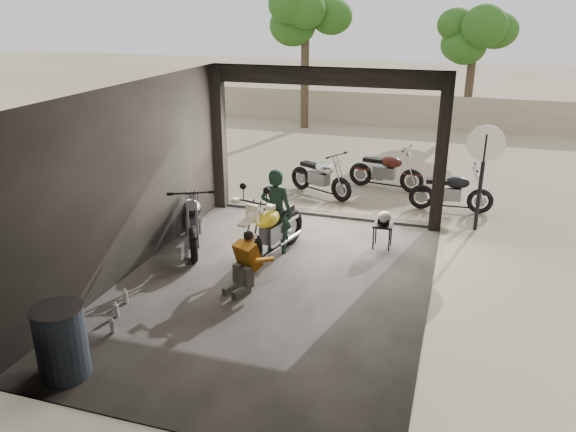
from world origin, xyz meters
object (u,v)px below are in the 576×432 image
Objects in this scene: sign_post at (483,161)px; stool at (383,228)px; left_bike at (193,214)px; helmet at (384,217)px; main_bike at (272,225)px; outside_bike_a at (321,173)px; oil_drum at (62,343)px; outside_bike_c at (452,188)px; outside_bike_b at (386,167)px; mechanic at (243,264)px; rider at (276,212)px.

stool is at bearing -131.25° from sign_post.
left_bike reaches higher than helmet.
main_bike is 2.14m from stool.
outside_bike_a is (-0.05, 3.76, -0.08)m from main_bike.
left_bike is at bearing -170.46° from main_bike.
oil_drum is 0.44× the size of sign_post.
left_bike is at bearing 122.93° from outside_bike_c.
outside_bike_a is 1.73m from outside_bike_b.
oil_drum is at bearing -112.50° from left_bike.
outside_bike_a is 7.96m from oil_drum.
mechanic is 0.44× the size of sign_post.
main_bike is at bearing 172.83° from outside_bike_b.
outside_bike_a is 3.31m from helmet.
rider is 4.56m from oil_drum.
stool is at bearing -122.67° from helmet.
stool is at bearing 74.46° from mechanic.
left_bike is 5.78m from outside_bike_c.
sign_post is (3.62, -1.22, 0.90)m from outside_bike_a.
sign_post is (3.59, 3.91, 0.97)m from mechanic.
helmet is (0.01, 0.04, 0.20)m from stool.
oil_drum is (-1.28, -7.86, -0.08)m from outside_bike_a.
sign_post is at bearing -154.82° from outside_bike_c.
sign_post is (4.89, 6.64, 0.98)m from oil_drum.
stool is (1.87, 1.03, -0.22)m from main_bike.
left_bike is (-1.61, 0.09, -0.01)m from main_bike.
rider is 2.05m from helmet.
main_bike is 1.02× the size of left_bike.
outside_bike_b is (1.44, 0.96, 0.01)m from outside_bike_a.
outside_bike_b is 9.23m from oil_drum.
mechanic is 1.97× the size of stool.
mechanic reaches higher than helmet.
helmet is at bearing -155.10° from rider.
left_bike reaches higher than outside_bike_b.
stool is at bearing -155.99° from rider.
outside_bike_c is 5.77m from mechanic.
oil_drum is (-1.33, -4.35, -0.34)m from rider.
sign_post is (1.70, 1.51, 1.04)m from stool.
sign_post is at bearing 48.06° from main_bike.
main_bike is at bearing 135.78° from outside_bike_c.
outside_bike_c is 1.47m from sign_post.
outside_bike_c is at bearing 60.40° from oil_drum.
helmet is at bearing 151.47° from outside_bike_c.
outside_bike_b is at bearing 86.18° from main_bike.
left_bike is at bearing 160.16° from mechanic.
outside_bike_b reaches higher than oil_drum.
sign_post reaches higher than helmet.
outside_bike_b reaches higher than outside_bike_a.
oil_drum is (0.29, -4.19, -0.15)m from left_bike.
outside_bike_a is at bearing 82.08° from outside_bike_c.
main_bike is 1.15× the size of outside_bike_b.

